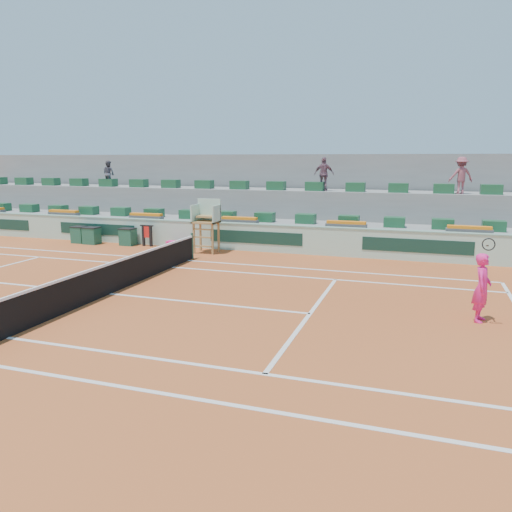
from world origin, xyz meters
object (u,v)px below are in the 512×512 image
Objects in this scene: tennis_player at (482,287)px; umpire_chair at (207,218)px; player_bag at (176,245)px; drink_cooler_a at (128,237)px.

umpire_chair is at bearing 148.04° from tennis_player.
player_bag is 0.35× the size of umpire_chair.
player_bag is 14.31m from tennis_player.
player_bag is at bearing 171.21° from umpire_chair.
drink_cooler_a is (-4.45, 0.46, -1.12)m from umpire_chair.
tennis_player reaches higher than drink_cooler_a.
tennis_player is at bearing -31.96° from umpire_chair.
umpire_chair is (1.75, -0.27, 1.36)m from player_bag.
drink_cooler_a reaches higher than player_bag.
drink_cooler_a is 16.79m from tennis_player.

